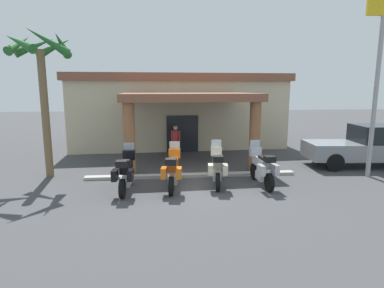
{
  "coord_description": "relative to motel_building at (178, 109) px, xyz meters",
  "views": [
    {
      "loc": [
        -1.22,
        -11.49,
        3.63
      ],
      "look_at": [
        0.13,
        2.14,
        1.2
      ],
      "focal_mm": 29.51,
      "sensor_mm": 36.0,
      "label": 1
    }
  ],
  "objects": [
    {
      "name": "motorcycle_orange",
      "position": [
        -0.7,
        -9.38,
        -1.59
      ],
      "size": [
        0.78,
        2.21,
        1.61
      ],
      "rotation": [
        0.0,
        0.0,
        1.44
      ],
      "color": "black",
      "rests_on": "ground_plane"
    },
    {
      "name": "roadside_sign",
      "position": [
        7.47,
        -8.53,
        2.66
      ],
      "size": [
        1.4,
        0.18,
        7.47
      ],
      "color": "#99999E",
      "rests_on": "ground_plane"
    },
    {
      "name": "motorcycle_silver",
      "position": [
        2.65,
        -9.31,
        -1.59
      ],
      "size": [
        0.72,
        2.21,
        1.61
      ],
      "rotation": [
        0.0,
        0.0,
        1.62
      ],
      "color": "black",
      "rests_on": "ground_plane"
    },
    {
      "name": "motel_building",
      "position": [
        0.0,
        0.0,
        0.0
      ],
      "size": [
        13.42,
        11.17,
        4.47
      ],
      "rotation": [
        0.0,
        0.0,
        0.04
      ],
      "color": "beige",
      "rests_on": "ground_plane"
    },
    {
      "name": "pickup_truck_gray",
      "position": [
        8.38,
        -6.94,
        -1.35
      ],
      "size": [
        5.34,
        2.32,
        1.95
      ],
      "rotation": [
        0.0,
        0.0,
        -0.08
      ],
      "color": "black",
      "rests_on": "ground_plane"
    },
    {
      "name": "ground_plane",
      "position": [
        0.11,
        -9.02,
        -2.28
      ],
      "size": [
        80.0,
        80.0,
        0.0
      ],
      "primitive_type": "plane",
      "color": "#424244"
    },
    {
      "name": "motorcycle_cream",
      "position": [
        0.97,
        -9.09,
        -1.59
      ],
      "size": [
        0.79,
        2.21,
        1.61
      ],
      "rotation": [
        0.0,
        0.0,
        1.44
      ],
      "color": "black",
      "rests_on": "ground_plane"
    },
    {
      "name": "motorcycle_black",
      "position": [
        -2.38,
        -9.51,
        -1.59
      ],
      "size": [
        0.73,
        2.21,
        1.61
      ],
      "rotation": [
        0.0,
        0.0,
        1.5
      ],
      "color": "black",
      "rests_on": "ground_plane"
    },
    {
      "name": "curb_strip",
      "position": [
        0.14,
        -7.89,
        -2.22
      ],
      "size": [
        8.7,
        0.36,
        0.12
      ],
      "primitive_type": "cube",
      "color": "#ADA89E",
      "rests_on": "ground_plane"
    },
    {
      "name": "pedestrian",
      "position": [
        -0.36,
        -4.47,
        -1.27
      ],
      "size": [
        0.48,
        0.32,
        1.74
      ],
      "rotation": [
        0.0,
        0.0,
        4.21
      ],
      "color": "#3F334C",
      "rests_on": "ground_plane"
    },
    {
      "name": "palm_tree_roadside",
      "position": [
        -5.76,
        -7.22,
        2.29
      ],
      "size": [
        2.54,
        2.6,
        5.89
      ],
      "color": "brown",
      "rests_on": "ground_plane"
    }
  ]
}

